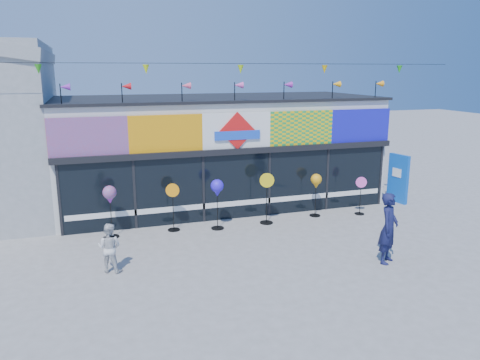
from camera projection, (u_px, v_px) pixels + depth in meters
name	position (u px, v px, depth m)	size (l,w,h in m)	color
ground	(273.00, 253.00, 13.37)	(80.00, 80.00, 0.00)	gray
kite_shop	(217.00, 149.00, 18.40)	(16.00, 5.70, 5.31)	silver
blue_sign	(398.00, 178.00, 18.32)	(0.32, 0.96, 1.90)	blue
spinner_0	(110.00, 196.00, 14.32)	(0.42, 0.42, 1.66)	black
spinner_1	(173.00, 206.00, 15.07)	(0.43, 0.40, 1.57)	black
spinner_2	(217.00, 189.00, 15.11)	(0.42, 0.42, 1.67)	black
spinner_3	(267.00, 197.00, 15.76)	(0.49, 0.45, 1.75)	black
spinner_4	(316.00, 182.00, 16.48)	(0.39, 0.39, 1.54)	black
spinner_5	(361.00, 195.00, 16.80)	(0.37, 0.35, 1.38)	black
adult_man	(389.00, 228.00, 12.52)	(0.71, 0.46, 1.94)	#141741
child	(109.00, 248.00, 12.01)	(0.63, 0.36, 1.30)	silver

